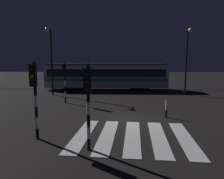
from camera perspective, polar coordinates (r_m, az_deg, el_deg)
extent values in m
plane|color=black|center=(12.70, 4.75, -8.23)|extent=(120.00, 120.00, 0.00)
cube|color=#59595E|center=(25.41, 3.18, -0.23)|extent=(80.00, 0.12, 0.03)
cube|color=#59595E|center=(26.83, 3.10, 0.18)|extent=(80.00, 0.12, 0.03)
cube|color=silver|center=(10.28, -7.92, -12.05)|extent=(1.06, 4.67, 0.02)
cube|color=silver|center=(10.07, -1.24, -12.40)|extent=(1.06, 4.67, 0.02)
cube|color=silver|center=(10.00, 5.64, -12.60)|extent=(1.06, 4.67, 0.02)
cube|color=silver|center=(10.06, 12.54, -12.61)|extent=(1.06, 4.67, 0.02)
cube|color=silver|center=(10.26, 19.26, -12.46)|extent=(1.06, 4.67, 0.02)
cylinder|color=black|center=(8.52, -6.33, -14.61)|extent=(0.14, 0.14, 0.48)
cylinder|color=white|center=(8.35, -6.38, -11.58)|extent=(0.14, 0.14, 0.48)
cylinder|color=black|center=(8.21, -6.43, -8.43)|extent=(0.14, 0.14, 0.48)
cylinder|color=white|center=(8.09, -6.48, -5.18)|extent=(0.14, 0.14, 0.48)
cylinder|color=black|center=(8.00, -6.53, -1.85)|extent=(0.14, 0.14, 0.48)
cylinder|color=white|center=(7.94, -6.58, 1.55)|extent=(0.14, 0.14, 0.48)
cylinder|color=black|center=(7.90, -6.63, 4.99)|extent=(0.14, 0.14, 0.48)
cube|color=black|center=(7.76, -6.77, 2.27)|extent=(0.28, 0.20, 0.90)
sphere|color=black|center=(7.63, -6.92, 4.28)|extent=(0.14, 0.14, 0.14)
sphere|color=black|center=(7.65, -6.89, 2.19)|extent=(0.14, 0.14, 0.14)
sphere|color=black|center=(7.68, -6.86, 0.11)|extent=(0.14, 0.14, 0.14)
cube|color=black|center=(7.73, -6.83, 5.88)|extent=(0.36, 0.24, 0.04)
cylinder|color=black|center=(10.19, -19.71, -11.22)|extent=(0.14, 0.14, 0.49)
cylinder|color=white|center=(10.04, -19.84, -8.55)|extent=(0.14, 0.14, 0.49)
cylinder|color=black|center=(9.92, -19.96, -5.81)|extent=(0.14, 0.14, 0.49)
cylinder|color=white|center=(9.82, -20.09, -3.00)|extent=(0.14, 0.14, 0.49)
cylinder|color=black|center=(9.75, -20.22, -0.15)|extent=(0.14, 0.14, 0.49)
cylinder|color=white|center=(9.70, -20.35, 2.74)|extent=(0.14, 0.14, 0.49)
cylinder|color=black|center=(9.67, -20.49, 5.65)|extent=(0.14, 0.14, 0.49)
cube|color=black|center=(9.53, -20.77, 3.49)|extent=(0.28, 0.20, 0.90)
sphere|color=black|center=(9.42, -21.11, 5.13)|extent=(0.14, 0.14, 0.14)
sphere|color=orange|center=(9.43, -21.03, 3.44)|extent=(0.14, 0.14, 0.14)
sphere|color=black|center=(9.45, -20.95, 1.74)|extent=(0.14, 0.14, 0.14)
cube|color=black|center=(9.52, -20.91, 6.43)|extent=(0.36, 0.24, 0.04)
cylinder|color=black|center=(18.11, -12.58, -2.84)|extent=(0.14, 0.14, 0.48)
cylinder|color=white|center=(18.03, -12.62, -1.34)|extent=(0.14, 0.14, 0.48)
cylinder|color=black|center=(17.97, -12.67, 0.17)|extent=(0.14, 0.14, 0.48)
cylinder|color=white|center=(17.91, -12.71, 1.69)|extent=(0.14, 0.14, 0.48)
cylinder|color=black|center=(17.87, -12.75, 3.22)|extent=(0.14, 0.14, 0.48)
cylinder|color=white|center=(17.84, -12.80, 4.75)|extent=(0.14, 0.14, 0.48)
cylinder|color=black|center=(17.83, -12.84, 6.29)|extent=(0.14, 0.14, 0.48)
cube|color=black|center=(17.67, -12.95, 5.11)|extent=(0.28, 0.20, 0.90)
sphere|color=red|center=(17.56, -13.06, 6.00)|extent=(0.14, 0.14, 0.14)
sphere|color=black|center=(17.57, -13.04, 5.09)|extent=(0.14, 0.14, 0.14)
sphere|color=black|center=(17.58, -13.01, 4.18)|extent=(0.14, 0.14, 0.14)
cube|color=black|center=(17.66, -12.99, 6.70)|extent=(0.36, 0.24, 0.04)
cylinder|color=black|center=(23.06, 19.59, 6.86)|extent=(0.18, 0.18, 6.70)
cylinder|color=black|center=(22.85, 20.32, 15.00)|extent=(0.10, 0.90, 0.10)
sphere|color=#F9E08C|center=(22.42, 20.69, 14.94)|extent=(0.44, 0.44, 0.44)
cylinder|color=black|center=(22.61, -16.15, 7.05)|extent=(0.18, 0.18, 6.74)
cylinder|color=black|center=(22.41, -16.83, 15.42)|extent=(0.10, 0.90, 0.10)
sphere|color=#F9E08C|center=(21.98, -17.20, 15.36)|extent=(0.44, 0.44, 0.44)
cube|color=silver|center=(25.99, -1.55, 3.68)|extent=(14.87, 2.50, 2.70)
cube|color=green|center=(24.75, -1.71, 2.68)|extent=(14.57, 0.04, 0.44)
cube|color=green|center=(27.28, -1.40, 3.13)|extent=(14.57, 0.04, 0.44)
cube|color=black|center=(24.70, -1.71, 4.53)|extent=(14.12, 0.03, 0.90)
cube|color=#4C4C51|center=(25.93, -1.56, 6.88)|extent=(14.57, 2.30, 0.20)
cylinder|color=#262628|center=(26.15, -6.49, 7.94)|extent=(0.08, 0.08, 1.00)
cube|color=black|center=(26.23, 7.42, 0.31)|extent=(2.20, 2.00, 0.35)
cube|color=black|center=(26.67, -10.34, 0.37)|extent=(2.20, 2.00, 0.35)
sphere|color=#F9F2CC|center=(26.67, 14.74, 2.68)|extent=(0.24, 0.24, 0.24)
cylinder|color=black|center=(13.49, 14.55, -6.41)|extent=(0.12, 0.12, 0.50)
cylinder|color=white|center=(13.38, 14.62, -4.33)|extent=(0.12, 0.12, 0.50)
sphere|color=yellow|center=(13.32, 14.66, -3.07)|extent=(0.12, 0.12, 0.12)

